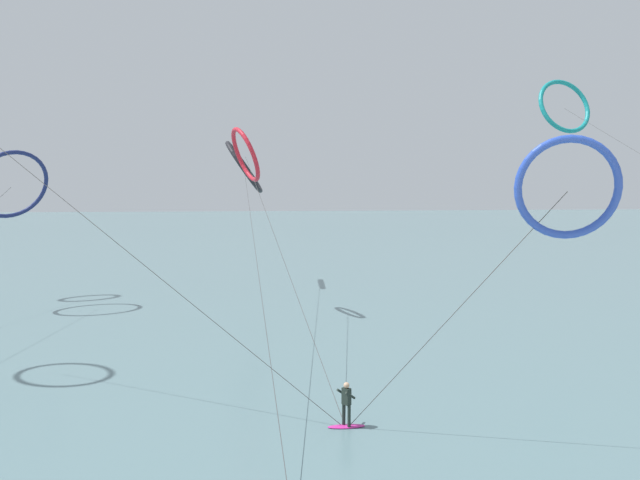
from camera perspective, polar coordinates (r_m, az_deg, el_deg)
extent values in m
cube|color=slate|center=(110.85, -4.98, 0.54)|extent=(400.00, 200.00, 0.08)
ellipsoid|color=#CC288E|center=(23.35, 2.50, -17.17)|extent=(1.40, 0.40, 0.06)
cylinder|color=#1E2823|center=(23.28, 2.25, -16.09)|extent=(0.12, 0.12, 0.80)
cylinder|color=#1E2823|center=(23.10, 2.77, -16.27)|extent=(0.12, 0.12, 0.80)
cube|color=#1E2823|center=(22.94, 2.51, -14.53)|extent=(0.35, 0.38, 0.62)
sphere|color=tan|center=(22.80, 2.52, -13.54)|extent=(0.22, 0.22, 0.22)
cylinder|color=#1E2823|center=(23.18, 2.06, -14.19)|extent=(0.46, 0.37, 0.39)
cylinder|color=#1E2823|center=(22.89, 2.87, -14.44)|extent=(0.46, 0.37, 0.39)
torus|color=red|center=(42.06, -7.05, 7.98)|extent=(2.77, 4.29, 3.79)
cylinder|color=#3F3F3F|center=(31.90, -3.72, -1.17)|extent=(3.80, 20.70, 10.94)
torus|color=#2647B7|center=(20.80, 22.35, 4.61)|extent=(3.37, 1.38, 3.33)
cylinder|color=#3F3F3F|center=(21.38, 12.05, -7.33)|extent=(6.63, 3.12, 8.80)
torus|color=black|center=(54.42, -7.18, 6.85)|extent=(3.75, 5.69, 4.75)
cylinder|color=#3F3F3F|center=(34.47, -6.11, -1.14)|extent=(1.64, 40.27, 10.43)
cylinder|color=#3F3F3F|center=(27.33, -25.67, 5.74)|extent=(24.66, 9.04, 19.00)
torus|color=navy|center=(47.92, -27.13, 4.66)|extent=(5.53, 5.51, 4.87)
torus|color=teal|center=(59.42, 22.08, 11.63)|extent=(5.60, 3.19, 5.07)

